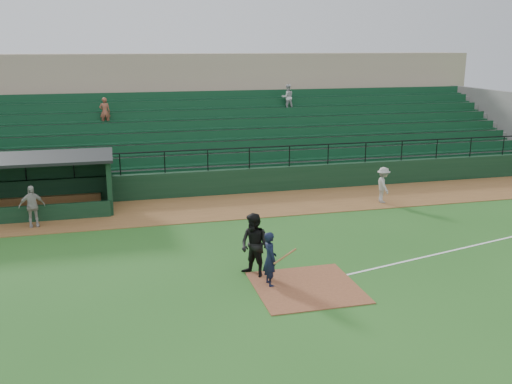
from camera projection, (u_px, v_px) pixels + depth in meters
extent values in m
plane|color=#23581C|center=(296.00, 275.00, 17.57)|extent=(90.00, 90.00, 0.00)
cube|color=brown|center=(239.00, 206.00, 25.07)|extent=(40.00, 4.00, 0.03)
cube|color=brown|center=(307.00, 287.00, 16.63)|extent=(3.00, 3.00, 0.03)
cube|color=white|center=(495.00, 241.00, 20.61)|extent=(17.49, 4.44, 0.01)
cube|color=black|center=(229.00, 182.00, 26.99)|extent=(36.00, 0.35, 1.20)
cylinder|color=black|center=(229.00, 149.00, 26.59)|extent=(36.00, 0.06, 0.06)
cube|color=slate|center=(211.00, 141.00, 31.29)|extent=(36.00, 9.00, 3.60)
cube|color=#113E23|center=(212.00, 134.00, 30.70)|extent=(34.56, 8.00, 4.05)
cube|color=slate|center=(494.00, 124.00, 35.57)|extent=(0.35, 9.50, 4.20)
cube|color=tan|center=(193.00, 104.00, 37.03)|extent=(38.00, 3.00, 6.40)
cube|color=slate|center=(198.00, 99.00, 35.03)|extent=(36.00, 2.00, 0.20)
imported|color=silver|center=(288.00, 97.00, 33.64)|extent=(0.74, 0.58, 1.53)
imported|color=#954E36|center=(105.00, 112.00, 30.29)|extent=(0.56, 0.37, 1.53)
cube|color=black|center=(9.00, 181.00, 24.70)|extent=(8.50, 0.20, 2.30)
cube|color=black|center=(109.00, 182.00, 24.50)|extent=(0.20, 2.60, 2.30)
cube|color=black|center=(1.00, 160.00, 23.18)|extent=(8.90, 3.20, 0.12)
cube|color=olive|center=(10.00, 204.00, 24.55)|extent=(7.65, 0.40, 0.50)
cube|color=black|center=(0.00, 216.00, 22.42)|extent=(8.50, 0.12, 0.70)
imported|color=black|center=(270.00, 259.00, 16.60)|extent=(0.45, 0.64, 1.66)
cylinder|color=olive|center=(285.00, 256.00, 16.48)|extent=(0.79, 0.34, 0.35)
imported|color=black|center=(254.00, 245.00, 17.25)|extent=(1.18, 1.22, 1.98)
imported|color=#9B9791|center=(383.00, 185.00, 25.41)|extent=(0.73, 1.11, 1.61)
imported|color=#AAA59F|center=(32.00, 206.00, 21.97)|extent=(1.02, 0.57, 1.65)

